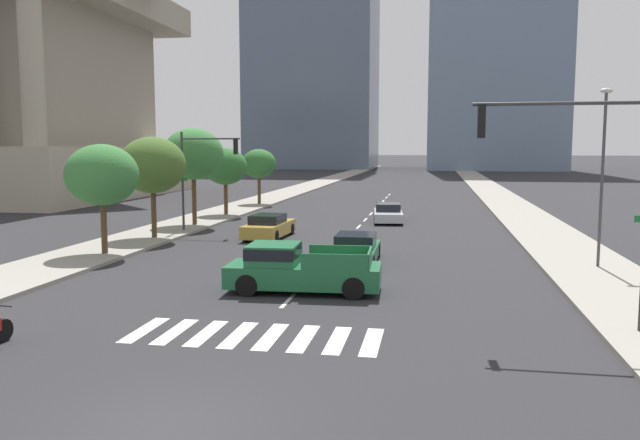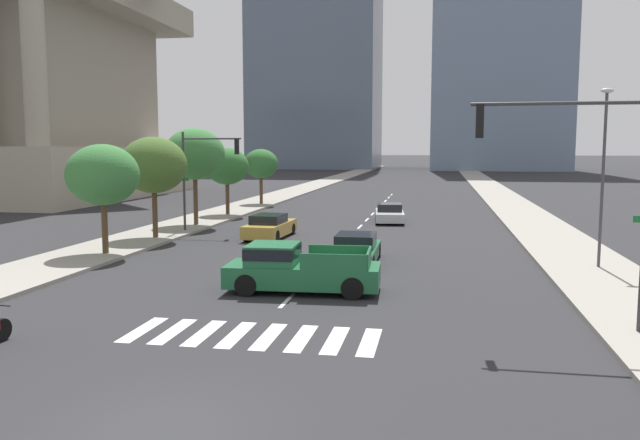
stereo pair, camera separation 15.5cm
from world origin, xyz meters
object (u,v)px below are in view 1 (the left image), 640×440
Objects in this scene: pickup_truck at (296,269)px; traffic_signal_near at (584,166)px; sedan_green_0 at (355,250)px; street_tree_fourth at (225,167)px; sedan_gold_2 at (269,227)px; street_tree_third at (193,154)px; street_tree_fifth at (259,164)px; street_tree_second at (152,165)px; street_tree_nearest at (102,175)px; street_lamp_east at (603,164)px; sedan_silver_1 at (388,213)px; traffic_signal_far at (203,164)px.

pickup_truck is 9.99m from traffic_signal_near.
street_tree_fourth reaches higher than sedan_green_0.
pickup_truck is 1.15× the size of sedan_gold_2.
traffic_signal_near is 32.63m from street_tree_fourth.
street_tree_third reaches higher than street_tree_fifth.
sedan_gold_2 is 8.20m from street_tree_third.
sedan_green_0 is 28.82m from street_tree_fifth.
traffic_signal_near is 23.72m from street_tree_second.
street_lamp_east is at bearing 1.43° from street_tree_nearest.
street_tree_second is (-18.81, 14.45, -0.48)m from traffic_signal_near.
street_tree_fifth reaches higher than sedan_silver_1.
sedan_gold_2 is 7.10m from street_tree_second.
street_lamp_east reaches higher than traffic_signal_near.
street_tree_fifth is at bearing 90.00° from street_tree_fourth.
sedan_green_0 is at bearing -137.52° from sedan_gold_2.
sedan_silver_1 is at bearing 121.97° from street_lamp_east.
sedan_green_0 is at bearing -105.46° from pickup_truck.
sedan_gold_2 is at bearing -39.52° from sedan_silver_1.
street_tree_nearest is (-10.25, 5.54, 2.94)m from pickup_truck.
sedan_silver_1 is 18.75m from street_lamp_east.
sedan_gold_2 is at bearing -16.56° from traffic_signal_far.
street_tree_nearest is (-5.92, -7.25, 3.14)m from sedan_gold_2.
street_tree_fourth reaches higher than street_tree_fifth.
street_tree_fourth is at bearing 100.58° from traffic_signal_far.
traffic_signal_near is 1.36× the size of street_tree_fifth.
street_tree_third reaches higher than street_tree_second.
street_lamp_east is (11.38, 6.08, 3.54)m from pickup_truck.
traffic_signal_far is (-9.91, 8.11, 3.48)m from sedan_green_0.
sedan_green_0 is 12.03m from street_tree_nearest.
street_tree_fourth is (-21.63, 17.01, -0.72)m from street_lamp_east.
sedan_silver_1 is 16.15m from street_tree_fifth.
sedan_green_0 is 0.75× the size of traffic_signal_near.
traffic_signal_far reaches higher than sedan_silver_1.
sedan_gold_2 reaches higher than sedan_silver_1.
sedan_silver_1 is 0.99× the size of street_tree_fourth.
street_tree_nearest is (-11.60, -0.40, 3.18)m from sedan_green_0.
street_tree_third is at bearing 58.36° from sedan_gold_2.
traffic_signal_far is 1.15× the size of street_tree_nearest.
pickup_truck is 1.12× the size of sedan_green_0.
street_lamp_east is (19.94, -7.97, 0.29)m from traffic_signal_far.
street_tree_fourth is (-18.81, 26.65, -0.91)m from traffic_signal_near.
pickup_truck is at bearing -13.45° from sedan_green_0.
street_lamp_east reaches higher than sedan_green_0.
street_tree_fourth is at bearing -54.78° from traffic_signal_near.
street_tree_nearest is 1.06× the size of street_tree_fifth.
street_tree_nearest is at bearing -25.81° from traffic_signal_near.
street_lamp_east is at bearing -154.59° from pickup_truck.
street_tree_fourth is at bearing 90.00° from street_tree_third.
street_tree_fifth is (0.00, 15.30, -0.99)m from street_tree_third.
pickup_truck is at bearing -22.59° from traffic_signal_near.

